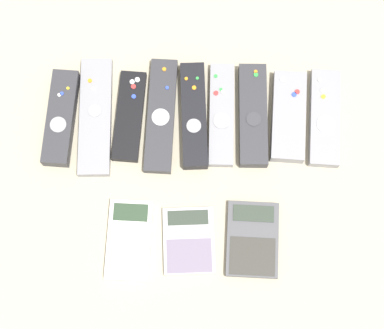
# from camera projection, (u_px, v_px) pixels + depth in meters

# --- Properties ---
(ground_plane) EXTENTS (3.00, 3.00, 0.00)m
(ground_plane) POSITION_uv_depth(u_px,v_px,m) (192.00, 189.00, 1.10)
(ground_plane) COLOR #B2A88E
(remote_0) EXTENTS (0.06, 0.17, 0.03)m
(remote_0) POSITION_uv_depth(u_px,v_px,m) (60.00, 118.00, 1.11)
(remote_0) COLOR #333338
(remote_0) RESTS_ON ground_plane
(remote_1) EXTENTS (0.06, 0.21, 0.02)m
(remote_1) POSITION_uv_depth(u_px,v_px,m) (94.00, 117.00, 1.12)
(remote_1) COLOR gray
(remote_1) RESTS_ON ground_plane
(remote_2) EXTENTS (0.06, 0.16, 0.02)m
(remote_2) POSITION_uv_depth(u_px,v_px,m) (128.00, 116.00, 1.12)
(remote_2) COLOR black
(remote_2) RESTS_ON ground_plane
(remote_3) EXTENTS (0.06, 0.21, 0.02)m
(remote_3) POSITION_uv_depth(u_px,v_px,m) (160.00, 115.00, 1.12)
(remote_3) COLOR #333338
(remote_3) RESTS_ON ground_plane
(remote_4) EXTENTS (0.05, 0.19, 0.03)m
(remote_4) POSITION_uv_depth(u_px,v_px,m) (190.00, 116.00, 1.12)
(remote_4) COLOR black
(remote_4) RESTS_ON ground_plane
(remote_5) EXTENTS (0.05, 0.19, 0.02)m
(remote_5) POSITION_uv_depth(u_px,v_px,m) (220.00, 115.00, 1.12)
(remote_5) COLOR gray
(remote_5) RESTS_ON ground_plane
(remote_6) EXTENTS (0.05, 0.18, 0.03)m
(remote_6) POSITION_uv_depth(u_px,v_px,m) (251.00, 115.00, 1.12)
(remote_6) COLOR #333338
(remote_6) RESTS_ON ground_plane
(remote_7) EXTENTS (0.07, 0.16, 0.03)m
(remote_7) POSITION_uv_depth(u_px,v_px,m) (287.00, 117.00, 1.12)
(remote_7) COLOR gray
(remote_7) RESTS_ON ground_plane
(remote_8) EXTENTS (0.06, 0.18, 0.02)m
(remote_8) POSITION_uv_depth(u_px,v_px,m) (323.00, 118.00, 1.12)
(remote_8) COLOR gray
(remote_8) RESTS_ON ground_plane
(calculator_0) EXTENTS (0.08, 0.14, 0.02)m
(calculator_0) POSITION_uv_depth(u_px,v_px,m) (128.00, 240.00, 1.07)
(calculator_0) COLOR silver
(calculator_0) RESTS_ON ground_plane
(calculator_1) EXTENTS (0.09, 0.12, 0.01)m
(calculator_1) POSITION_uv_depth(u_px,v_px,m) (187.00, 241.00, 1.07)
(calculator_1) COLOR #B2B2B7
(calculator_1) RESTS_ON ground_plane
(calculator_2) EXTENTS (0.09, 0.13, 0.02)m
(calculator_2) POSITION_uv_depth(u_px,v_px,m) (251.00, 239.00, 1.07)
(calculator_2) COLOR #4C4C51
(calculator_2) RESTS_ON ground_plane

